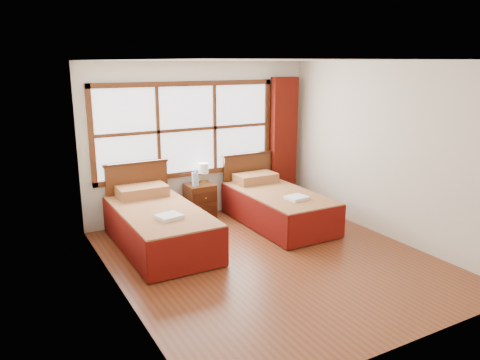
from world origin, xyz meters
TOP-DOWN VIEW (x-y plane):
  - floor at (0.00, 0.00)m, footprint 4.50×4.50m
  - ceiling at (0.00, 0.00)m, footprint 4.50×4.50m
  - wall_back at (0.00, 2.25)m, footprint 4.00×0.00m
  - wall_left at (-2.00, 0.00)m, footprint 0.00×4.50m
  - wall_right at (2.00, 0.00)m, footprint 0.00×4.50m
  - window at (-0.25, 2.21)m, footprint 3.16×0.06m
  - curtain at (1.60, 2.11)m, footprint 0.50×0.16m
  - bed_left at (-1.15, 1.20)m, footprint 1.09×2.12m
  - bed_right at (0.86, 1.20)m, footprint 1.05×2.07m
  - nightstand at (-0.14, 1.99)m, footprint 0.45×0.45m
  - towels_left at (-1.17, 0.70)m, footprint 0.36×0.33m
  - towels_right at (0.88, 0.67)m, footprint 0.33×0.30m
  - lamp at (-0.03, 2.08)m, footprint 0.17×0.17m
  - bottle_near at (-0.27, 1.94)m, footprint 0.07×0.07m
  - bottle_far at (-0.21, 1.95)m, footprint 0.06×0.06m

SIDE VIEW (x-z plane):
  - floor at x=0.00m, z-range 0.00..0.00m
  - nightstand at x=-0.14m, z-range 0.00..0.61m
  - bed_right at x=0.86m, z-range -0.20..0.82m
  - bed_left at x=-1.15m, z-range -0.21..0.86m
  - towels_right at x=0.88m, z-range 0.54..0.59m
  - towels_left at x=-1.17m, z-range 0.57..0.62m
  - bottle_far at x=-0.21m, z-range 0.59..0.84m
  - bottle_near at x=-0.27m, z-range 0.59..0.85m
  - lamp at x=-0.03m, z-range 0.67..1.00m
  - curtain at x=1.60m, z-range 0.02..2.32m
  - wall_back at x=0.00m, z-range -0.70..3.30m
  - wall_left at x=-2.00m, z-range -0.95..3.55m
  - wall_right at x=2.00m, z-range -0.95..3.55m
  - window at x=-0.25m, z-range 0.72..2.28m
  - ceiling at x=0.00m, z-range 2.60..2.60m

